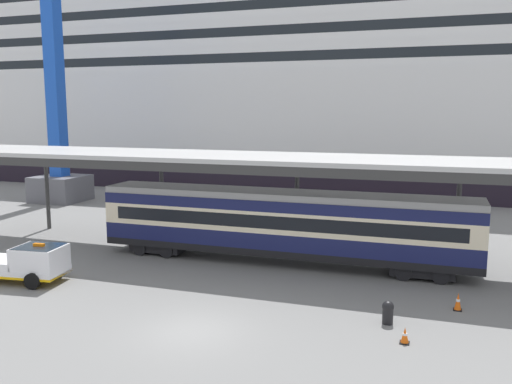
% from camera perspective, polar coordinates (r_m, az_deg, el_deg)
% --- Properties ---
extents(ground_plane, '(400.00, 400.00, 0.00)m').
position_cam_1_polar(ground_plane, '(22.04, -6.73, -14.35)').
color(ground_plane, slate).
extents(cruise_ship, '(147.89, 29.22, 34.57)m').
position_cam_1_polar(cruise_ship, '(67.30, 9.95, 11.23)').
color(cruise_ship, black).
rests_on(cruise_ship, ground).
extents(platform_canopy, '(46.63, 6.31, 6.04)m').
position_cam_1_polar(platform_canopy, '(30.19, 3.06, 3.35)').
color(platform_canopy, '#B5B5B5').
rests_on(platform_canopy, ground).
extents(train_carriage, '(21.15, 2.81, 4.11)m').
position_cam_1_polar(train_carriage, '(30.33, 2.80, -3.32)').
color(train_carriage, black).
rests_on(train_carriage, ground).
extents(service_truck, '(5.40, 2.71, 2.02)m').
position_cam_1_polar(service_truck, '(29.83, -23.35, -6.84)').
color(service_truck, white).
rests_on(service_truck, ground).
extents(traffic_cone_near, '(0.36, 0.36, 0.78)m').
position_cam_1_polar(traffic_cone_near, '(25.36, 20.56, -10.80)').
color(traffic_cone_near, black).
rests_on(traffic_cone_near, ground).
extents(traffic_cone_mid, '(0.36, 0.36, 0.61)m').
position_cam_1_polar(traffic_cone_mid, '(21.46, 15.45, -14.41)').
color(traffic_cone_mid, black).
rests_on(traffic_cone_mid, ground).
extents(dockside_crane, '(16.09, 4.40, 49.65)m').
position_cam_1_polar(dockside_crane, '(54.01, -20.09, 15.21)').
color(dockside_crane, '#595960').
rests_on(dockside_crane, ground).
extents(quay_bollard, '(0.48, 0.48, 0.96)m').
position_cam_1_polar(quay_bollard, '(23.00, 13.76, -12.16)').
color(quay_bollard, black).
rests_on(quay_bollard, ground).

